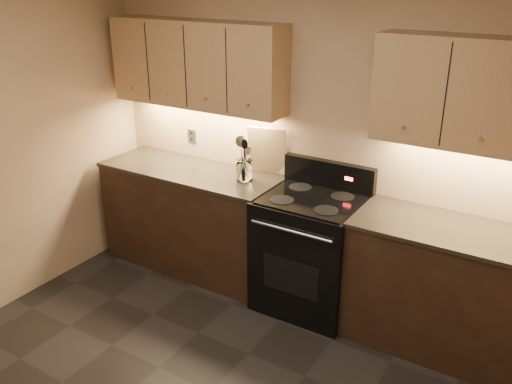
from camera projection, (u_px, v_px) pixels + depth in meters
wall_back at (324, 139)px, 4.22m from camera, size 4.00×0.04×2.60m
counter_left at (193, 218)px, 4.83m from camera, size 1.62×0.62×0.93m
counter_right at (455, 292)px, 3.73m from camera, size 1.46×0.62×0.93m
stove at (311, 251)px, 4.24m from camera, size 0.76×0.68×1.14m
upper_cab_left at (197, 64)px, 4.44m from camera, size 1.60×0.30×0.70m
upper_cab_right at (491, 96)px, 3.34m from camera, size 1.44×0.30×0.70m
outlet_plate at (192, 136)px, 4.91m from camera, size 0.08×0.01×0.12m
utensil_crock at (244, 171)px, 4.39m from camera, size 0.14×0.14×0.17m
cutting_board at (267, 151)px, 4.48m from camera, size 0.34×0.17×0.41m
wooden_spoon at (239, 161)px, 4.36m from camera, size 0.16×0.06×0.30m
black_spoon at (244, 158)px, 4.36m from camera, size 0.10×0.11×0.35m
black_turner at (243, 158)px, 4.33m from camera, size 0.17×0.19×0.37m
steel_spatula at (247, 157)px, 4.34m from camera, size 0.16×0.10×0.38m
steel_skimmer at (247, 160)px, 4.31m from camera, size 0.18×0.13×0.36m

